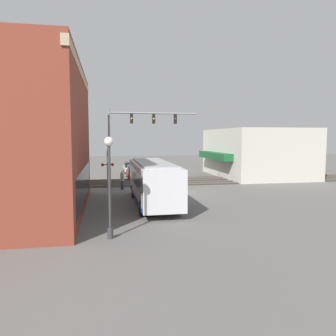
{
  "coord_description": "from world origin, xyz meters",
  "views": [
    {
      "loc": [
        -26.84,
        6.02,
        4.75
      ],
      "look_at": [
        2.84,
        0.44,
        1.97
      ],
      "focal_mm": 35.0,
      "sensor_mm": 36.0,
      "label": 1
    }
  ],
  "objects_px": {
    "parked_car_white": "(131,167)",
    "parked_car_red": "(135,172)",
    "crossing_signal": "(108,165)",
    "city_bus": "(153,181)",
    "streetlamp": "(109,178)",
    "pedestrian_at_crossing": "(122,180)"
  },
  "relations": [
    {
      "from": "streetlamp",
      "to": "parked_car_white",
      "type": "bearing_deg",
      "value": -5.96
    },
    {
      "from": "crossing_signal",
      "to": "parked_car_red",
      "type": "distance_m",
      "value": 8.67
    },
    {
      "from": "city_bus",
      "to": "pedestrian_at_crossing",
      "type": "height_order",
      "value": "city_bus"
    },
    {
      "from": "city_bus",
      "to": "crossing_signal",
      "type": "height_order",
      "value": "crossing_signal"
    },
    {
      "from": "crossing_signal",
      "to": "streetlamp",
      "type": "xyz_separation_m",
      "value": [
        -15.1,
        -0.04,
        0.57
      ]
    },
    {
      "from": "parked_car_red",
      "to": "pedestrian_at_crossing",
      "type": "height_order",
      "value": "pedestrian_at_crossing"
    },
    {
      "from": "crossing_signal",
      "to": "parked_car_white",
      "type": "bearing_deg",
      "value": -12.07
    },
    {
      "from": "parked_car_red",
      "to": "parked_car_white",
      "type": "relative_size",
      "value": 0.96
    },
    {
      "from": "streetlamp",
      "to": "pedestrian_at_crossing",
      "type": "height_order",
      "value": "streetlamp"
    },
    {
      "from": "parked_car_white",
      "to": "parked_car_red",
      "type": "bearing_deg",
      "value": 180.0
    },
    {
      "from": "crossing_signal",
      "to": "parked_car_white",
      "type": "xyz_separation_m",
      "value": [
        14.72,
        -3.15,
        -1.61
      ]
    },
    {
      "from": "city_bus",
      "to": "streetlamp",
      "type": "bearing_deg",
      "value": 157.91
    },
    {
      "from": "crossing_signal",
      "to": "parked_car_white",
      "type": "distance_m",
      "value": 15.14
    },
    {
      "from": "parked_car_white",
      "to": "pedestrian_at_crossing",
      "type": "relative_size",
      "value": 2.85
    },
    {
      "from": "parked_car_red",
      "to": "parked_car_white",
      "type": "height_order",
      "value": "parked_car_red"
    },
    {
      "from": "pedestrian_at_crossing",
      "to": "parked_car_white",
      "type": "bearing_deg",
      "value": -7.01
    },
    {
      "from": "parked_car_white",
      "to": "crossing_signal",
      "type": "bearing_deg",
      "value": 167.93
    },
    {
      "from": "city_bus",
      "to": "parked_car_white",
      "type": "height_order",
      "value": "city_bus"
    },
    {
      "from": "pedestrian_at_crossing",
      "to": "crossing_signal",
      "type": "bearing_deg",
      "value": 78.62
    },
    {
      "from": "parked_car_red",
      "to": "crossing_signal",
      "type": "bearing_deg",
      "value": 158.31
    },
    {
      "from": "crossing_signal",
      "to": "pedestrian_at_crossing",
      "type": "relative_size",
      "value": 2.22
    },
    {
      "from": "city_bus",
      "to": "crossing_signal",
      "type": "distance_m",
      "value": 8.09
    }
  ]
}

